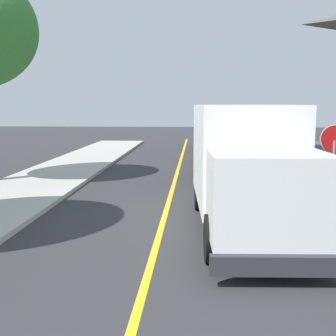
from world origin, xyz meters
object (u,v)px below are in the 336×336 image
object	(u,v)px
parked_car_mid	(210,147)
stop_sign	(334,153)
parked_car_near	(214,160)
box_truck	(245,161)
parked_van_across	(300,164)
parked_car_far	(208,138)

from	to	relation	value
parked_car_mid	stop_sign	bearing A→B (deg)	-75.93
parked_car_near	stop_sign	bearing A→B (deg)	-64.23
box_truck	parked_van_across	distance (m)	7.61
box_truck	parked_car_near	size ratio (longest dim) A/B	1.65
box_truck	parked_van_across	xyz separation A→B (m)	(3.04, 6.91, -0.97)
parked_car_mid	parked_car_near	bearing A→B (deg)	-90.15
box_truck	stop_sign	world-z (taller)	box_truck
box_truck	parked_van_across	world-z (taller)	box_truck
parked_car_far	stop_sign	size ratio (longest dim) A/B	1.67
stop_sign	parked_car_near	bearing A→B (deg)	115.77
box_truck	parked_car_far	size ratio (longest dim) A/B	1.65
parked_car_mid	stop_sign	xyz separation A→B (m)	(3.11, -12.39, 1.06)
box_truck	parked_van_across	size ratio (longest dim) A/B	1.66
parked_car_near	parked_van_across	distance (m)	3.63
parked_car_mid	parked_car_far	world-z (taller)	same
parked_van_across	parked_car_mid	bearing A→B (deg)	117.45
parked_car_mid	parked_van_across	size ratio (longest dim) A/B	1.01
parked_car_far	parked_car_near	bearing A→B (deg)	-90.16
parked_car_near	parked_van_across	xyz separation A→B (m)	(3.53, -0.85, 0.00)
parked_car_mid	parked_van_across	world-z (taller)	same
parked_car_mid	parked_car_far	distance (m)	6.39
parked_car_far	stop_sign	xyz separation A→B (m)	(3.09, -18.78, 1.06)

